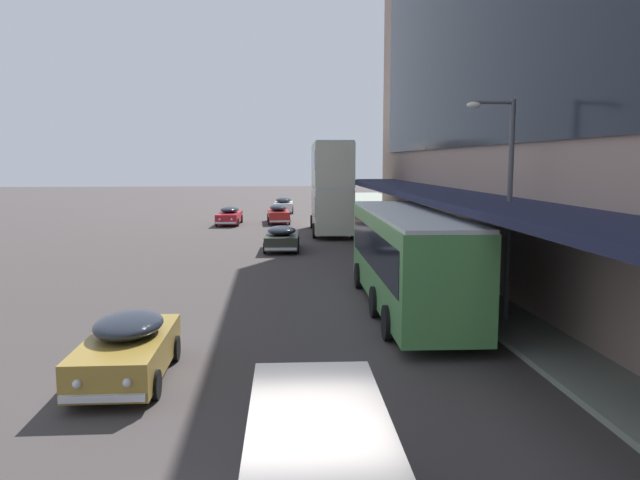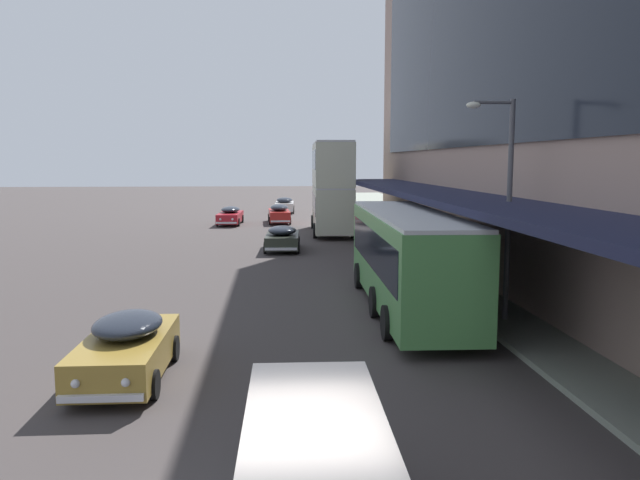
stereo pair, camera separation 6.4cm
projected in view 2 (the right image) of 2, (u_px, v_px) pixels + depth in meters
The scene contains 8 objects.
transit_bus_kerbside_front at pixel (332, 185), 43.39m from camera, with size 3.00×9.47×6.33m.
transit_bus_kerbside_rear at pixel (407, 254), 20.88m from camera, with size 2.86×11.35×3.35m.
sedan_second_mid at pixel (127, 347), 14.42m from camera, with size 1.94×4.42×1.50m.
sedan_far_back at pixel (230, 215), 49.79m from camera, with size 1.98×5.04×1.43m.
sedan_second_near at pixel (285, 205), 61.18m from camera, with size 2.01×4.80×1.52m.
sedan_trailing_mid at pixel (279, 214), 50.94m from camera, with size 1.88×5.00×1.56m.
sedan_oncoming_rear at pixel (282, 238), 35.23m from camera, with size 2.10×4.40×1.42m.
street_lamp at pixel (504, 193), 18.92m from camera, with size 1.50×0.28×6.71m.
Camera 2 is at (-0.21, -7.10, 5.02)m, focal length 35.00 mm.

